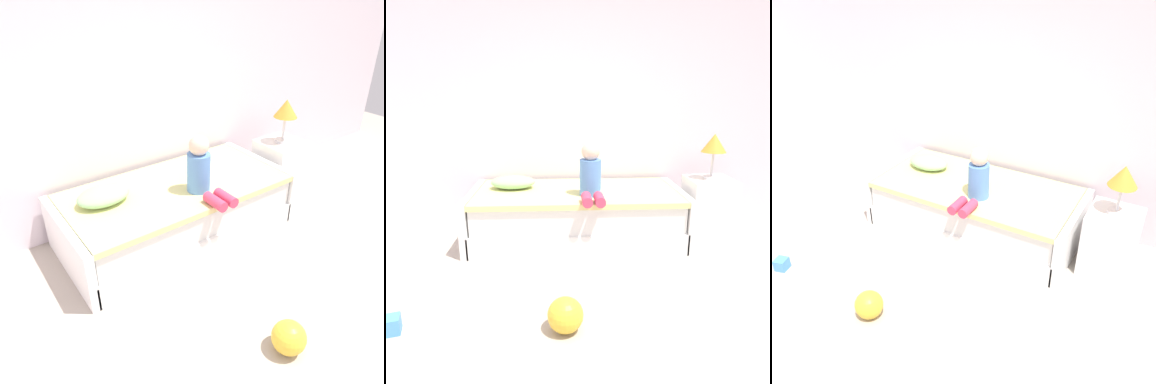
# 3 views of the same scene
# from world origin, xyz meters

# --- Properties ---
(wall_rear) EXTENTS (7.20, 0.10, 2.90)m
(wall_rear) POSITION_xyz_m (0.00, 2.60, 1.45)
(wall_rear) COLOR white
(wall_rear) RESTS_ON ground
(bed) EXTENTS (2.11, 1.00, 0.50)m
(bed) POSITION_xyz_m (-0.20, 2.00, 0.25)
(bed) COLOR white
(bed) RESTS_ON ground
(nightstand) EXTENTS (0.44, 0.44, 0.60)m
(nightstand) POSITION_xyz_m (1.15, 2.00, 0.30)
(nightstand) COLOR white
(nightstand) RESTS_ON ground
(table_lamp) EXTENTS (0.24, 0.24, 0.45)m
(table_lamp) POSITION_xyz_m (1.15, 2.00, 0.94)
(table_lamp) COLOR silver
(table_lamp) RESTS_ON nightstand
(child_figure) EXTENTS (0.20, 0.51, 0.50)m
(child_figure) POSITION_xyz_m (-0.08, 1.77, 0.70)
(child_figure) COLOR #598CD1
(child_figure) RESTS_ON bed
(pillow) EXTENTS (0.44, 0.30, 0.13)m
(pillow) POSITION_xyz_m (-0.84, 2.10, 0.56)
(pillow) COLOR #99CC8C
(pillow) RESTS_ON bed
(toy_ball) EXTENTS (0.23, 0.23, 0.23)m
(toy_ball) POSITION_xyz_m (-0.35, 0.49, 0.11)
(toy_ball) COLOR yellow
(toy_ball) RESTS_ON ground
(toy_block) EXTENTS (0.13, 0.13, 0.11)m
(toy_block) POSITION_xyz_m (-1.43, 0.52, 0.05)
(toy_block) COLOR #4C99E5
(toy_block) RESTS_ON ground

